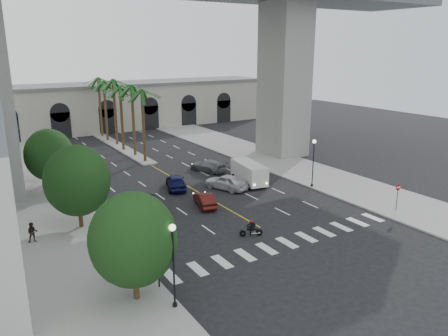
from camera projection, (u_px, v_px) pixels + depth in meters
ground at (275, 236)px, 35.58m from camera, size 140.00×140.00×0.00m
sidewalk_left at (46, 213)px, 40.24m from camera, size 8.00×100.00×0.15m
sidewalk_right at (295, 168)px, 55.46m from camera, size 8.00×100.00×0.15m
median at (121, 147)px, 66.68m from camera, size 2.00×24.00×0.20m
pier_building at (88, 107)px, 79.50m from camera, size 71.00×10.50×8.50m
bridge at (185, 14)px, 50.39m from camera, size 75.00×13.00×26.00m
palm_a at (142, 94)px, 56.09m from camera, size 3.20×3.20×10.30m
palm_b at (132, 89)px, 59.34m from camera, size 3.20×3.20×10.60m
palm_c at (120, 90)px, 62.59m from camera, size 3.20×3.20×10.10m
palm_d at (113, 83)px, 65.85m from camera, size 3.20×3.20×10.90m
palm_e at (104, 84)px, 69.12m from camera, size 3.20×3.20×10.40m
palm_f at (98, 81)px, 72.48m from camera, size 3.20×3.20×10.70m
street_tree_near at (133, 240)px, 25.45m from camera, size 5.20×5.20×6.89m
street_tree_mid at (77, 181)px, 36.05m from camera, size 5.44×5.44×7.21m
street_tree_far at (49, 155)px, 45.96m from camera, size 5.04×5.04×6.68m
lamp_post_left_near at (173, 259)px, 24.84m from camera, size 0.40×0.40×5.35m
lamp_post_left_far at (80, 172)px, 42.04m from camera, size 0.40×0.40×5.35m
lamp_post_right at (313, 159)px, 47.05m from camera, size 0.40×0.40×5.35m
traffic_signal_near at (158, 253)px, 27.12m from camera, size 0.25×0.18×3.65m
traffic_signal_far at (135, 231)px, 30.40m from camera, size 0.25×0.18×3.65m
motorcycle_rider at (252, 229)px, 35.40m from camera, size 1.79×0.88×1.38m
car_a at (226, 182)px, 47.07m from camera, size 3.67×5.27×1.66m
car_b at (205, 200)px, 42.04m from camera, size 2.40×4.31×1.34m
car_c at (147, 203)px, 40.96m from camera, size 3.20×5.63×1.48m
car_d at (208, 166)px, 53.98m from camera, size 3.33×5.36×1.45m
car_e at (176, 182)px, 47.21m from camera, size 3.39×5.16×1.63m
cargo_van at (249, 172)px, 48.85m from camera, size 2.97×5.86×2.39m
pedestrian_a at (108, 266)px, 28.49m from camera, size 0.74×0.57×1.83m
pedestrian_b at (32, 232)px, 33.91m from camera, size 0.87×0.73×1.63m
do_not_enter_sign at (398, 191)px, 40.30m from camera, size 0.67×0.06×2.74m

